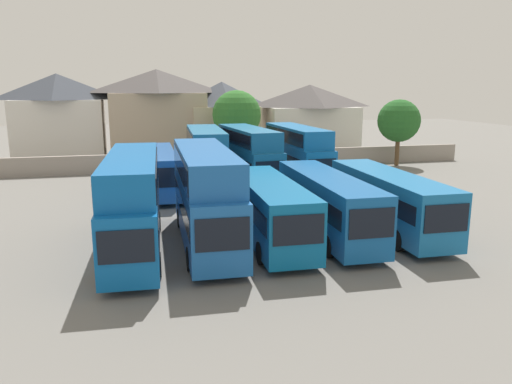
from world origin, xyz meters
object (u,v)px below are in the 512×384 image
(bus_9, at_px, (297,153))
(house_terrace_far_right, at_px, (309,119))
(bus_2, at_px, (206,192))
(house_terrace_left, at_px, (59,117))
(bus_4, at_px, (327,201))
(tree_behind_wall, at_px, (237,115))
(bus_1, at_px, (133,198))
(bus_7, at_px, (206,156))
(house_terrace_right, at_px, (222,118))
(bus_6, at_px, (158,169))
(house_terrace_centre, at_px, (158,113))
(bus_5, at_px, (388,198))
(tree_left_of_lot, at_px, (399,121))
(bus_3, at_px, (270,208))
(bus_8, at_px, (249,155))

(bus_9, bearing_deg, house_terrace_far_right, 156.21)
(bus_2, relative_size, house_terrace_left, 1.18)
(house_terrace_left, height_order, house_terrace_far_right, house_terrace_left)
(bus_4, relative_size, tree_behind_wall, 1.48)
(bus_1, xyz_separation_m, bus_7, (5.65, 14.00, 0.02))
(bus_7, xyz_separation_m, house_terrace_left, (-13.49, 20.50, 2.10))
(house_terrace_left, bearing_deg, bus_4, -61.96)
(bus_2, bearing_deg, bus_7, 173.37)
(house_terrace_left, relative_size, house_terrace_right, 1.15)
(bus_4, bearing_deg, house_terrace_left, -150.51)
(bus_2, distance_m, house_terrace_left, 36.19)
(bus_2, xyz_separation_m, house_terrace_far_right, (17.30, 32.62, 1.43))
(bus_6, relative_size, house_terrace_right, 1.30)
(bus_4, xyz_separation_m, tree_behind_wall, (0.26, 26.23, 3.29))
(bus_6, xyz_separation_m, house_terrace_far_right, (19.13, 18.96, 2.36))
(house_terrace_left, relative_size, house_terrace_centre, 0.90)
(bus_1, relative_size, house_terrace_right, 1.38)
(bus_7, height_order, house_terrace_centre, house_terrace_centre)
(bus_1, height_order, bus_9, bus_9)
(bus_1, xyz_separation_m, bus_5, (14.22, 0.36, -0.83))
(bus_5, distance_m, house_terrace_far_right, 33.30)
(tree_left_of_lot, bearing_deg, bus_7, -159.42)
(tree_left_of_lot, bearing_deg, bus_3, -131.86)
(house_terrace_centre, relative_size, tree_behind_wall, 1.42)
(house_terrace_left, distance_m, house_terrace_far_right, 28.88)
(bus_2, height_order, house_terrace_far_right, house_terrace_far_right)
(bus_4, xyz_separation_m, house_terrace_right, (0.00, 33.62, 2.49))
(bus_2, distance_m, house_terrace_right, 34.32)
(house_terrace_far_right, distance_m, tree_behind_wall, 12.18)
(bus_6, xyz_separation_m, house_terrace_centre, (1.06, 19.81, 3.22))
(bus_6, relative_size, house_terrace_left, 1.13)
(bus_1, xyz_separation_m, tree_left_of_lot, (26.89, 21.98, 1.91))
(house_terrace_left, relative_size, tree_behind_wall, 1.28)
(bus_4, height_order, bus_7, bus_7)
(bus_9, distance_m, house_terrace_centre, 22.19)
(bus_7, bearing_deg, house_terrace_right, 169.83)
(house_terrace_far_right, height_order, tree_left_of_lot, house_terrace_far_right)
(house_terrace_centre, bearing_deg, bus_3, -83.18)
(bus_9, relative_size, tree_behind_wall, 1.37)
(house_terrace_far_right, bearing_deg, bus_7, -129.09)
(bus_1, bearing_deg, bus_8, 149.73)
(house_terrace_left, bearing_deg, bus_8, -50.44)
(bus_3, relative_size, bus_9, 0.99)
(bus_2, xyz_separation_m, bus_6, (-1.83, 13.66, -0.93))
(bus_8, xyz_separation_m, house_terrace_right, (1.30, 19.88, 1.67))
(bus_7, bearing_deg, house_terrace_centre, -168.81)
(bus_9, distance_m, house_terrace_left, 29.36)
(bus_2, xyz_separation_m, tree_behind_wall, (6.99, 26.22, 2.40))
(bus_6, bearing_deg, bus_2, 8.68)
(tree_behind_wall, bearing_deg, tree_left_of_lot, -15.50)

